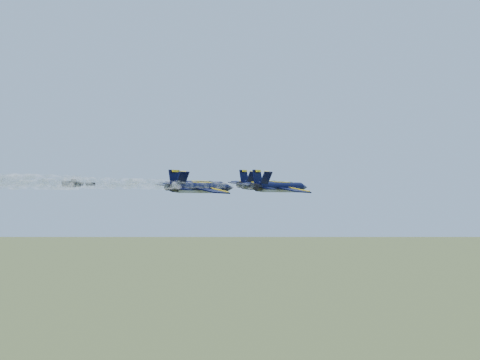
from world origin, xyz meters
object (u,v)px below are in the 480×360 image
at_px(jet_lead, 265,185).
at_px(jet_left, 200,186).
at_px(jet_right, 281,187).
at_px(jet_slot, 201,188).

xyz_separation_m(jet_lead, jet_left, (-9.72, -6.80, 0.00)).
bearing_deg(jet_lead, jet_right, -43.20).
xyz_separation_m(jet_right, jet_slot, (-10.19, -8.27, 0.00)).
bearing_deg(jet_right, jet_left, -178.34).
bearing_deg(jet_lead, jet_left, -130.79).
bearing_deg(jet_left, jet_lead, 49.21).
distance_m(jet_lead, jet_left, 11.87).
bearing_deg(jet_lead, jet_slot, -86.39).
bearing_deg(jet_slot, jet_left, 131.73).
height_order(jet_left, jet_slot, same).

